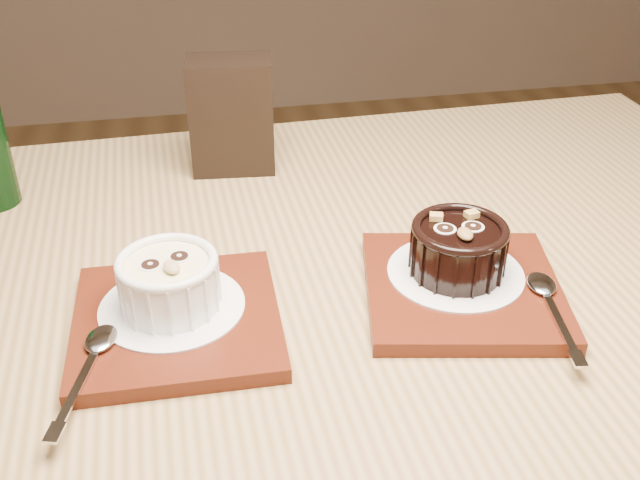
# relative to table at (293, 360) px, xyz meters

# --- Properties ---
(table) EXTENTS (1.23, 0.84, 0.75)m
(table) POSITION_rel_table_xyz_m (0.00, 0.00, 0.00)
(table) COLOR olive
(table) RESTS_ON ground
(tray_left) EXTENTS (0.18, 0.18, 0.01)m
(tray_left) POSITION_rel_table_xyz_m (-0.11, -0.04, 0.10)
(tray_left) COLOR #561D0E
(tray_left) RESTS_ON table
(doily_left) EXTENTS (0.13, 0.13, 0.00)m
(doily_left) POSITION_rel_table_xyz_m (-0.11, -0.03, 0.11)
(doily_left) COLOR white
(doily_left) RESTS_ON tray_left
(ramekin_white) EXTENTS (0.09, 0.09, 0.05)m
(ramekin_white) POSITION_rel_table_xyz_m (-0.11, -0.03, 0.14)
(ramekin_white) COLOR white
(ramekin_white) RESTS_ON doily_left
(spoon_left) EXTENTS (0.06, 0.14, 0.01)m
(spoon_left) POSITION_rel_table_xyz_m (-0.18, -0.10, 0.11)
(spoon_left) COLOR silver
(spoon_left) RESTS_ON tray_left
(tray_right) EXTENTS (0.21, 0.21, 0.01)m
(tray_right) POSITION_rel_table_xyz_m (0.16, -0.04, 0.10)
(tray_right) COLOR #561D0E
(tray_right) RESTS_ON table
(doily_right) EXTENTS (0.13, 0.13, 0.00)m
(doily_right) POSITION_rel_table_xyz_m (0.15, -0.03, 0.11)
(doily_right) COLOR white
(doily_right) RESTS_ON tray_right
(ramekin_dark) EXTENTS (0.09, 0.09, 0.05)m
(ramekin_dark) POSITION_rel_table_xyz_m (0.15, -0.03, 0.14)
(ramekin_dark) COLOR black
(ramekin_dark) RESTS_ON doily_right
(spoon_right) EXTENTS (0.05, 0.14, 0.01)m
(spoon_right) POSITION_rel_table_xyz_m (0.22, -0.10, 0.11)
(spoon_right) COLOR silver
(spoon_right) RESTS_ON tray_right
(condiment_stand) EXTENTS (0.11, 0.07, 0.14)m
(condiment_stand) POSITION_rel_table_xyz_m (-0.03, 0.27, 0.16)
(condiment_stand) COLOR black
(condiment_stand) RESTS_ON table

